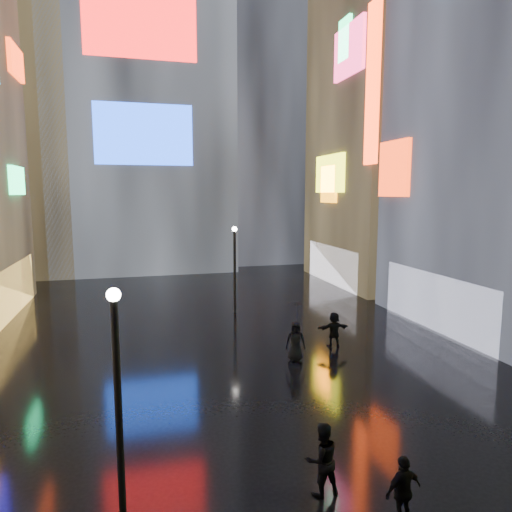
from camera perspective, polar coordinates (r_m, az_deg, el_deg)
name	(u,v)px	position (r m, az deg, el deg)	size (l,w,h in m)	color
ground	(217,330)	(24.49, -4.90, -9.16)	(140.00, 140.00, 0.00)	black
building_right_far	(393,106)	(39.24, 16.77, 17.55)	(10.28, 12.00, 28.00)	black
tower_main	(139,46)	(49.05, -14.40, 24.03)	(16.00, 14.20, 42.00)	black
tower_flank_right	(255,101)	(51.71, -0.08, 18.84)	(12.00, 12.00, 34.00)	black
tower_flank_left	(13,126)	(46.53, -28.12, 14.18)	(10.00, 10.00, 26.00)	black
lamp_near	(118,391)	(10.64, -16.90, -15.80)	(0.30, 0.30, 5.20)	black
lamp_far	(235,264)	(27.25, -2.67, -1.03)	(0.30, 0.30, 5.20)	black
pedestrian_1	(322,459)	(11.96, 8.21, -23.82)	(0.86, 0.67, 1.78)	black
pedestrian_3	(403,491)	(11.50, 17.93, -26.13)	(0.93, 0.39, 1.59)	black
pedestrian_4	(296,342)	(19.90, 4.97, -10.60)	(0.84, 0.55, 1.72)	black
pedestrian_5	(334,329)	(21.91, 9.72, -9.04)	(1.53, 0.49, 1.65)	black
umbrella_2	(296,312)	(19.53, 5.01, -6.97)	(0.98, 0.99, 0.90)	black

